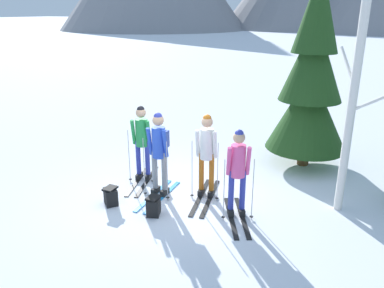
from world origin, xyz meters
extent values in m
plane|color=white|center=(0.00, 0.00, 0.00)|extent=(400.00, 400.00, 0.00)
cube|color=black|center=(-0.91, 0.39, 0.01)|extent=(0.53, 1.69, 0.02)
cube|color=black|center=(-1.12, 0.33, 0.01)|extent=(0.53, 1.69, 0.02)
cube|color=black|center=(-0.94, 0.48, 0.08)|extent=(0.17, 0.28, 0.12)
cylinder|color=#2D389E|center=(-0.94, 0.48, 0.54)|extent=(0.11, 0.11, 0.85)
cube|color=black|center=(-1.15, 0.43, 0.08)|extent=(0.17, 0.28, 0.12)
cylinder|color=#2D389E|center=(-1.15, 0.43, 0.54)|extent=(0.11, 0.11, 0.85)
cylinder|color=#238C42|center=(-1.04, 0.46, 1.16)|extent=(0.28, 0.28, 0.63)
sphere|color=tan|center=(-1.04, 0.46, 1.63)|extent=(0.23, 0.23, 0.23)
sphere|color=black|center=(-1.04, 0.46, 1.70)|extent=(0.17, 0.17, 0.17)
cylinder|color=#238C42|center=(-0.85, 0.44, 1.18)|extent=(0.13, 0.22, 0.60)
cylinder|color=#238C42|center=(-1.20, 0.35, 1.18)|extent=(0.13, 0.22, 0.60)
cylinder|color=#A5A5AD|center=(-0.73, 0.35, 0.63)|extent=(0.02, 0.02, 1.27)
cylinder|color=black|center=(-0.73, 0.35, 0.06)|extent=(0.07, 0.07, 0.01)
cylinder|color=#A5A5AD|center=(-1.26, 0.21, 0.63)|extent=(0.02, 0.02, 1.27)
cylinder|color=black|center=(-1.26, 0.21, 0.06)|extent=(0.07, 0.07, 0.01)
cube|color=#1E84D1|center=(-0.18, -0.17, 0.01)|extent=(0.16, 1.61, 0.02)
cube|color=#1E84D1|center=(-0.40, -0.18, 0.01)|extent=(0.16, 1.61, 0.02)
cube|color=black|center=(-0.19, -0.07, 0.08)|extent=(0.12, 0.26, 0.12)
cylinder|color=gray|center=(-0.19, -0.07, 0.56)|extent=(0.11, 0.11, 0.87)
cube|color=black|center=(-0.41, -0.08, 0.08)|extent=(0.12, 0.26, 0.12)
cylinder|color=gray|center=(-0.41, -0.08, 0.56)|extent=(0.11, 0.11, 0.87)
cylinder|color=blue|center=(-0.30, -0.07, 1.20)|extent=(0.28, 0.28, 0.65)
sphere|color=tan|center=(-0.30, -0.07, 1.68)|extent=(0.24, 0.24, 0.24)
sphere|color=#2D389E|center=(-0.30, -0.07, 1.75)|extent=(0.18, 0.18, 0.18)
cylinder|color=blue|center=(-0.11, -0.13, 1.22)|extent=(0.09, 0.21, 0.62)
cylinder|color=blue|center=(-0.47, -0.14, 1.22)|extent=(0.09, 0.21, 0.62)
cylinder|color=#A5A5AD|center=(-0.02, -0.24, 0.65)|extent=(0.02, 0.02, 1.31)
cylinder|color=black|center=(-0.02, -0.24, 0.06)|extent=(0.07, 0.07, 0.01)
cylinder|color=#A5A5AD|center=(-0.56, -0.27, 0.65)|extent=(0.02, 0.02, 1.31)
cylinder|color=black|center=(-0.56, -0.27, 0.06)|extent=(0.07, 0.07, 0.01)
cube|color=#384C99|center=(-0.30, 0.10, 1.23)|extent=(0.27, 0.17, 0.36)
cube|color=black|center=(0.76, 0.22, 0.01)|extent=(0.42, 1.75, 0.02)
cube|color=black|center=(0.54, 0.18, 0.01)|extent=(0.42, 1.75, 0.02)
cube|color=black|center=(0.74, 0.32, 0.08)|extent=(0.16, 0.28, 0.12)
cylinder|color=#B76019|center=(0.74, 0.32, 0.55)|extent=(0.11, 0.11, 0.86)
cube|color=black|center=(0.52, 0.27, 0.08)|extent=(0.16, 0.28, 0.12)
cylinder|color=#B76019|center=(0.52, 0.27, 0.55)|extent=(0.11, 0.11, 0.86)
cylinder|color=white|center=(0.63, 0.30, 1.18)|extent=(0.28, 0.28, 0.65)
sphere|color=tan|center=(0.63, 0.30, 1.66)|extent=(0.23, 0.23, 0.23)
sphere|color=#B76019|center=(0.63, 0.30, 1.73)|extent=(0.17, 0.17, 0.17)
cylinder|color=white|center=(0.82, 0.27, 1.20)|extent=(0.12, 0.22, 0.61)
cylinder|color=white|center=(0.47, 0.20, 1.20)|extent=(0.12, 0.22, 0.61)
cylinder|color=#A5A5AD|center=(0.93, 0.17, 0.65)|extent=(0.02, 0.02, 1.29)
cylinder|color=black|center=(0.93, 0.17, 0.06)|extent=(0.07, 0.07, 0.01)
cylinder|color=#A5A5AD|center=(0.40, 0.07, 0.65)|extent=(0.02, 0.02, 1.29)
cylinder|color=black|center=(0.40, 0.07, 0.06)|extent=(0.07, 0.07, 0.01)
cube|color=black|center=(0.60, 0.46, 1.21)|extent=(0.29, 0.21, 0.36)
cube|color=black|center=(1.63, -0.27, 0.01)|extent=(0.79, 1.45, 0.02)
cube|color=black|center=(1.43, -0.37, 0.01)|extent=(0.79, 1.45, 0.02)
cube|color=black|center=(1.58, -0.18, 0.08)|extent=(0.22, 0.28, 0.12)
cylinder|color=#2D389E|center=(1.58, -0.18, 0.54)|extent=(0.11, 0.11, 0.83)
cube|color=black|center=(1.39, -0.28, 0.08)|extent=(0.22, 0.28, 0.12)
cylinder|color=#2D389E|center=(1.39, -0.28, 0.54)|extent=(0.11, 0.11, 0.83)
cylinder|color=#E55193|center=(1.49, -0.23, 1.14)|extent=(0.28, 0.28, 0.62)
sphere|color=tan|center=(1.49, -0.23, 1.60)|extent=(0.22, 0.22, 0.22)
sphere|color=#2D389E|center=(1.49, -0.23, 1.67)|extent=(0.17, 0.17, 0.17)
cylinder|color=#E55193|center=(1.67, -0.20, 1.16)|extent=(0.16, 0.22, 0.59)
cylinder|color=#E55193|center=(1.35, -0.37, 1.16)|extent=(0.16, 0.22, 0.59)
cylinder|color=#A5A5AD|center=(1.81, -0.27, 0.62)|extent=(0.02, 0.02, 1.25)
cylinder|color=black|center=(1.81, -0.27, 0.06)|extent=(0.07, 0.07, 0.01)
cylinder|color=#A5A5AD|center=(1.33, -0.51, 0.62)|extent=(0.02, 0.02, 1.25)
cylinder|color=black|center=(1.33, -0.51, 0.06)|extent=(0.07, 0.07, 0.01)
cylinder|color=#51381E|center=(2.22, 3.00, 0.47)|extent=(0.29, 0.29, 0.93)
cone|color=#1E4219|center=(2.22, 3.00, 1.45)|extent=(1.99, 1.99, 1.96)
cone|color=#1E4219|center=(2.22, 3.00, 2.69)|extent=(1.52, 1.52, 1.96)
cone|color=#1E4219|center=(2.22, 3.00, 3.82)|extent=(1.09, 1.09, 1.96)
cylinder|color=silver|center=(3.27, 0.88, 2.10)|extent=(0.16, 0.16, 4.19)
cylinder|color=silver|center=(3.22, 1.26, 2.82)|extent=(0.14, 0.82, 0.82)
cylinder|color=silver|center=(3.62, 0.83, 2.26)|extent=(0.73, 0.17, 0.49)
cylinder|color=silver|center=(3.08, 1.18, 2.85)|extent=(0.37, 0.67, 0.59)
cube|color=black|center=(0.01, -0.89, 0.17)|extent=(0.33, 0.38, 0.34)
cube|color=black|center=(0.01, -0.89, 0.36)|extent=(0.22, 0.28, 0.04)
cube|color=black|center=(-1.00, -0.89, 0.17)|extent=(0.40, 0.39, 0.34)
cube|color=black|center=(-1.00, -0.89, 0.36)|extent=(0.22, 0.28, 0.04)
camera|label=1|loc=(3.50, -6.62, 3.79)|focal=35.92mm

